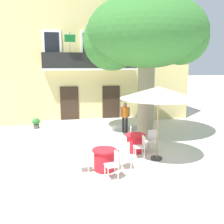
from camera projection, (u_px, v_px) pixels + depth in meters
name	position (u px, v px, depth m)	size (l,w,h in m)	color
ground_plane	(90.00, 148.00, 11.45)	(120.00, 120.00, 0.00)	beige
building_facade	(87.00, 62.00, 17.60)	(13.00, 5.09, 7.50)	#DBC67F
entrance_step_platform	(93.00, 125.00, 15.28)	(5.81, 2.26, 0.25)	silver
plane_tree	(145.00, 35.00, 12.13)	(5.79, 5.08, 6.85)	#7F755B
cafe_table_near_tree	(135.00, 143.00, 10.92)	(0.86, 0.86, 0.76)	red
cafe_chair_near_tree_0	(141.00, 145.00, 10.17)	(0.43, 0.43, 0.91)	silver
cafe_chair_near_tree_1	(153.00, 139.00, 10.99)	(0.46, 0.46, 0.91)	silver
cafe_chair_near_tree_2	(133.00, 135.00, 11.64)	(0.48, 0.48, 0.91)	silver
cafe_chair_near_tree_3	(118.00, 141.00, 10.71)	(0.42, 0.42, 0.91)	silver
cafe_table_middle	(104.00, 159.00, 9.06)	(0.86, 0.86, 0.76)	red
cafe_chair_middle_0	(83.00, 158.00, 8.83)	(0.41, 0.41, 0.91)	silver
cafe_chair_middle_1	(114.00, 163.00, 8.36)	(0.45, 0.45, 0.91)	silver
cafe_chair_middle_2	(125.00, 154.00, 9.23)	(0.41, 0.41, 0.91)	silver
cafe_chair_middle_3	(100.00, 149.00, 9.75)	(0.42, 0.42, 0.91)	silver
cafe_umbrella	(159.00, 93.00, 9.67)	(2.90, 2.90, 2.85)	#997A56
ground_planter_left	(36.00, 123.00, 14.86)	(0.43, 0.43, 0.60)	#47423D
pedestrian_near_entrance	(125.00, 116.00, 13.81)	(0.53, 0.40, 1.64)	#232328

